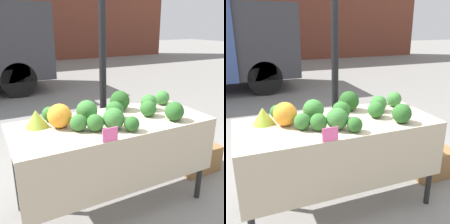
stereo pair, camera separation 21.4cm
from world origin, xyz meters
TOP-DOWN VIEW (x-y plane):
  - ground_plane at (0.00, 0.00)m, footprint 40.00×40.00m
  - tent_pole at (0.19, 0.56)m, footprint 0.07×0.07m
  - market_table at (0.00, -0.06)m, footprint 1.65×0.71m
  - orange_cauliflower at (-0.42, 0.07)m, footprint 0.19×0.19m
  - romanesco_head at (-0.58, 0.15)m, footprint 0.17×0.17m
  - broccoli_head_0 at (-0.18, 0.11)m, footprint 0.18×0.18m
  - broccoli_head_1 at (0.66, 0.19)m, footprint 0.14×0.14m
  - broccoli_head_2 at (0.04, 0.03)m, footprint 0.15×0.15m
  - broccoli_head_3 at (-0.32, -0.06)m, footprint 0.13×0.13m
  - broccoli_head_4 at (0.34, -0.03)m, footprint 0.14×0.14m
  - broccoli_head_5 at (-0.46, 0.25)m, footprint 0.12×0.12m
  - broccoli_head_6 at (0.47, -0.22)m, footprint 0.16×0.16m
  - broccoli_head_7 at (0.03, -0.26)m, footprint 0.12×0.12m
  - broccoli_head_8 at (0.20, 0.23)m, footprint 0.18×0.18m
  - broccoli_head_9 at (0.44, 0.11)m, footprint 0.15×0.15m
  - broccoli_head_10 at (-0.21, -0.13)m, footprint 0.13×0.13m
  - broccoli_head_11 at (-0.07, -0.16)m, footprint 0.17×0.17m
  - price_sign at (-0.19, -0.34)m, footprint 0.12×0.01m
  - produce_crate at (1.13, 0.08)m, footprint 0.45×0.28m

SIDE VIEW (x-z plane):
  - ground_plane at x=0.00m, z-range 0.00..0.00m
  - produce_crate at x=1.13m, z-range 0.00..0.29m
  - market_table at x=0.00m, z-range 0.29..1.10m
  - price_sign at x=-0.19m, z-range 0.81..0.91m
  - broccoli_head_7 at x=0.03m, z-range 0.81..0.93m
  - broccoli_head_5 at x=-0.46m, z-range 0.81..0.93m
  - broccoli_head_3 at x=-0.32m, z-range 0.81..0.94m
  - broccoli_head_10 at x=-0.21m, z-range 0.81..0.94m
  - romanesco_head at x=-0.58m, z-range 0.81..0.95m
  - broccoli_head_4 at x=0.34m, z-range 0.81..0.95m
  - broccoli_head_1 at x=0.66m, z-range 0.81..0.95m
  - broccoli_head_9 at x=0.44m, z-range 0.81..0.96m
  - broccoli_head_2 at x=0.04m, z-range 0.81..0.97m
  - broccoli_head_6 at x=0.47m, z-range 0.81..0.97m
  - broccoli_head_11 at x=-0.07m, z-range 0.81..0.98m
  - broccoli_head_0 at x=-0.18m, z-range 0.81..0.99m
  - broccoli_head_8 at x=0.20m, z-range 0.81..1.00m
  - orange_cauliflower at x=-0.42m, z-range 0.81..1.00m
  - tent_pole at x=0.19m, z-range 0.00..2.80m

